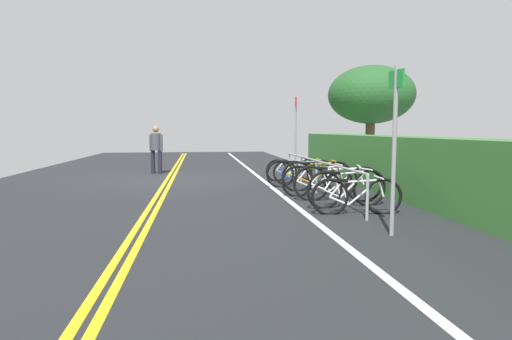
{
  "coord_description": "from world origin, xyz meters",
  "views": [
    {
      "loc": [
        12.93,
        0.88,
        1.49
      ],
      "look_at": [
        4.55,
        2.02,
        0.67
      ],
      "focal_mm": 29.49,
      "sensor_mm": 36.0,
      "label": 1
    }
  ],
  "objects_px": {
    "bicycle_4": "(320,180)",
    "sign_post_near": "(295,129)",
    "bicycle_2": "(300,174)",
    "bike_rack": "(317,168)",
    "bicycle_0": "(292,170)",
    "sign_post_far": "(395,135)",
    "bicycle_3": "(317,176)",
    "tree_near_left": "(371,95)",
    "bicycle_6": "(347,188)",
    "bicycle_5": "(337,184)",
    "pedestrian": "(156,146)",
    "bicycle_1": "(304,172)",
    "bicycle_7": "(356,196)"
  },
  "relations": [
    {
      "from": "sign_post_far",
      "to": "bicycle_4",
      "type": "bearing_deg",
      "value": 179.68
    },
    {
      "from": "bicycle_2",
      "to": "sign_post_near",
      "type": "distance_m",
      "value": 2.67
    },
    {
      "from": "bicycle_6",
      "to": "tree_near_left",
      "type": "distance_m",
      "value": 8.26
    },
    {
      "from": "bicycle_2",
      "to": "bicycle_4",
      "type": "xyz_separation_m",
      "value": [
        1.46,
        0.1,
        -0.0
      ]
    },
    {
      "from": "bike_rack",
      "to": "bicycle_0",
      "type": "distance_m",
      "value": 2.55
    },
    {
      "from": "bicycle_5",
      "to": "bicycle_7",
      "type": "distance_m",
      "value": 1.39
    },
    {
      "from": "bicycle_3",
      "to": "bicycle_6",
      "type": "xyz_separation_m",
      "value": [
        2.12,
        -0.01,
        -0.01
      ]
    },
    {
      "from": "bicycle_0",
      "to": "bicycle_5",
      "type": "distance_m",
      "value": 3.65
    },
    {
      "from": "bike_rack",
      "to": "bicycle_3",
      "type": "xyz_separation_m",
      "value": [
        -0.33,
        0.11,
        -0.23
      ]
    },
    {
      "from": "bicycle_1",
      "to": "pedestrian",
      "type": "relative_size",
      "value": 1.08
    },
    {
      "from": "bicycle_4",
      "to": "bicycle_6",
      "type": "xyz_separation_m",
      "value": [
        1.41,
        0.13,
        0.01
      ]
    },
    {
      "from": "bicycle_4",
      "to": "bicycle_6",
      "type": "distance_m",
      "value": 1.41
    },
    {
      "from": "bicycle_3",
      "to": "sign_post_near",
      "type": "distance_m",
      "value": 3.33
    },
    {
      "from": "sign_post_far",
      "to": "bicycle_2",
      "type": "bearing_deg",
      "value": -179.14
    },
    {
      "from": "bicycle_6",
      "to": "bicycle_7",
      "type": "distance_m",
      "value": 0.71
    },
    {
      "from": "bicycle_1",
      "to": "bicycle_7",
      "type": "distance_m",
      "value": 4.31
    },
    {
      "from": "bicycle_4",
      "to": "sign_post_near",
      "type": "relative_size",
      "value": 0.7
    },
    {
      "from": "bicycle_3",
      "to": "sign_post_near",
      "type": "relative_size",
      "value": 0.68
    },
    {
      "from": "tree_near_left",
      "to": "bicycle_7",
      "type": "bearing_deg",
      "value": -24.28
    },
    {
      "from": "tree_near_left",
      "to": "bicycle_4",
      "type": "bearing_deg",
      "value": -32.02
    },
    {
      "from": "bicycle_4",
      "to": "pedestrian",
      "type": "height_order",
      "value": "pedestrian"
    },
    {
      "from": "bicycle_1",
      "to": "bicycle_7",
      "type": "relative_size",
      "value": 1.06
    },
    {
      "from": "pedestrian",
      "to": "bicycle_2",
      "type": "bearing_deg",
      "value": 46.0
    },
    {
      "from": "sign_post_near",
      "to": "bicycle_3",
      "type": "bearing_deg",
      "value": -3.34
    },
    {
      "from": "bicycle_4",
      "to": "sign_post_far",
      "type": "relative_size",
      "value": 0.76
    },
    {
      "from": "bicycle_7",
      "to": "pedestrian",
      "type": "relative_size",
      "value": 1.02
    },
    {
      "from": "bicycle_2",
      "to": "bicycle_4",
      "type": "bearing_deg",
      "value": 3.76
    },
    {
      "from": "bicycle_3",
      "to": "sign_post_far",
      "type": "height_order",
      "value": "sign_post_far"
    },
    {
      "from": "bicycle_1",
      "to": "sign_post_far",
      "type": "distance_m",
      "value": 5.92
    },
    {
      "from": "pedestrian",
      "to": "bike_rack",
      "type": "bearing_deg",
      "value": 39.86
    },
    {
      "from": "sign_post_far",
      "to": "bicycle_0",
      "type": "bearing_deg",
      "value": 179.62
    },
    {
      "from": "bicycle_1",
      "to": "bicycle_6",
      "type": "height_order",
      "value": "bicycle_6"
    },
    {
      "from": "bicycle_3",
      "to": "pedestrian",
      "type": "distance_m",
      "value": 6.33
    },
    {
      "from": "bicycle_7",
      "to": "tree_near_left",
      "type": "height_order",
      "value": "tree_near_left"
    },
    {
      "from": "bicycle_5",
      "to": "bicycle_4",
      "type": "bearing_deg",
      "value": -168.36
    },
    {
      "from": "bicycle_5",
      "to": "tree_near_left",
      "type": "bearing_deg",
      "value": 152.06
    },
    {
      "from": "bicycle_3",
      "to": "bicycle_7",
      "type": "height_order",
      "value": "bicycle_3"
    },
    {
      "from": "bicycle_3",
      "to": "sign_post_far",
      "type": "bearing_deg",
      "value": -2.06
    },
    {
      "from": "bicycle_3",
      "to": "tree_near_left",
      "type": "relative_size",
      "value": 0.46
    },
    {
      "from": "bicycle_5",
      "to": "bicycle_6",
      "type": "xyz_separation_m",
      "value": [
        0.67,
        -0.02,
        -0.01
      ]
    },
    {
      "from": "bicycle_1",
      "to": "bicycle_6",
      "type": "bearing_deg",
      "value": -0.74
    },
    {
      "from": "bicycle_6",
      "to": "sign_post_near",
      "type": "relative_size",
      "value": 0.67
    },
    {
      "from": "bicycle_0",
      "to": "bicycle_6",
      "type": "relative_size",
      "value": 0.96
    },
    {
      "from": "bicycle_0",
      "to": "pedestrian",
      "type": "bearing_deg",
      "value": -120.48
    },
    {
      "from": "bicycle_4",
      "to": "sign_post_near",
      "type": "bearing_deg",
      "value": 175.26
    },
    {
      "from": "bicycle_4",
      "to": "bicycle_2",
      "type": "bearing_deg",
      "value": -176.24
    },
    {
      "from": "bicycle_1",
      "to": "bicycle_5",
      "type": "relative_size",
      "value": 0.96
    },
    {
      "from": "bicycle_4",
      "to": "bicycle_6",
      "type": "relative_size",
      "value": 1.05
    },
    {
      "from": "tree_near_left",
      "to": "bicycle_5",
      "type": "bearing_deg",
      "value": -27.94
    },
    {
      "from": "bicycle_0",
      "to": "bicycle_3",
      "type": "xyz_separation_m",
      "value": [
        2.2,
        0.11,
        0.05
      ]
    }
  ]
}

